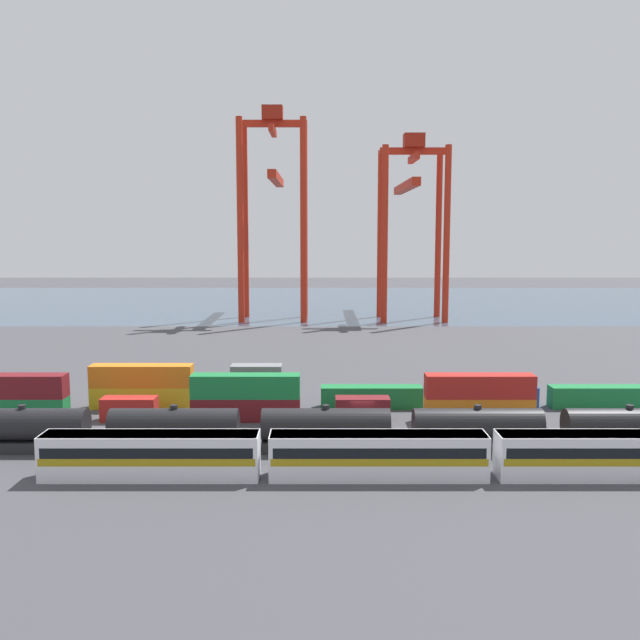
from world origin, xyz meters
TOP-DOWN VIEW (x-y plane):
  - ground_plane at (0.00, 40.00)m, footprint 420.00×420.00m
  - harbour_water at (0.00, 134.45)m, footprint 400.00×110.00m
  - passenger_train at (0.29, -18.07)m, footprint 57.36×3.14m
  - freight_tank_row at (-4.11, -10.63)m, footprint 70.36×3.07m
  - shipping_container_0 at (-39.04, 0.58)m, footprint 12.10×2.44m
  - shipping_container_1 at (-39.04, 0.58)m, footprint 12.10×2.44m
  - shipping_container_2 at (-26.00, 0.58)m, footprint 6.04×2.44m
  - shipping_container_3 at (-12.96, 0.58)m, footprint 12.10×2.44m
  - shipping_container_4 at (-12.96, 0.58)m, footprint 12.10×2.44m
  - shipping_container_5 at (0.08, 0.58)m, footprint 6.04×2.44m
  - shipping_container_6 at (13.13, 0.58)m, footprint 12.10×2.44m
  - shipping_container_7 at (13.13, 0.58)m, footprint 12.10×2.44m
  - shipping_container_8 at (-25.98, 6.28)m, footprint 12.10×2.44m
  - shipping_container_9 at (-25.98, 6.28)m, footprint 12.10×2.44m
  - shipping_container_10 at (-12.25, 6.28)m, footprint 6.04×2.44m
  - shipping_container_11 at (-12.25, 6.28)m, footprint 6.04×2.44m
  - shipping_container_12 at (1.49, 6.28)m, footprint 12.10×2.44m
  - shipping_container_13 at (15.23, 6.28)m, footprint 12.10×2.44m
  - shipping_container_14 at (28.97, 6.28)m, footprint 12.10×2.44m
  - gantry_crane_west at (-15.75, 94.68)m, footprint 16.13×35.36m
  - gantry_crane_central at (17.35, 95.76)m, footprint 15.90×40.78m

SIDE VIEW (x-z plane):
  - ground_plane at x=0.00m, z-range 0.00..0.00m
  - harbour_water at x=0.00m, z-range 0.00..0.01m
  - shipping_container_0 at x=-39.04m, z-range 0.00..2.60m
  - shipping_container_2 at x=-26.00m, z-range 0.00..2.60m
  - shipping_container_3 at x=-12.96m, z-range 0.00..2.60m
  - shipping_container_5 at x=0.08m, z-range 0.00..2.60m
  - shipping_container_6 at x=13.13m, z-range 0.00..2.60m
  - shipping_container_8 at x=-25.98m, z-range 0.00..2.60m
  - shipping_container_10 at x=-12.25m, z-range 0.00..2.60m
  - shipping_container_12 at x=1.49m, z-range 0.00..2.60m
  - shipping_container_13 at x=15.23m, z-range 0.00..2.60m
  - shipping_container_14 at x=28.97m, z-range 0.00..2.60m
  - passenger_train at x=0.29m, z-range 0.19..4.09m
  - freight_tank_row at x=-4.11m, z-range -0.10..4.43m
  - shipping_container_1 at x=-39.04m, z-range 2.60..5.20m
  - shipping_container_4 at x=-12.96m, z-range 2.60..5.20m
  - shipping_container_7 at x=13.13m, z-range 2.60..5.20m
  - shipping_container_9 at x=-25.98m, z-range 2.60..5.20m
  - shipping_container_11 at x=-12.25m, z-range 2.60..5.20m
  - gantry_crane_central at x=17.35m, z-range 5.16..48.98m
  - gantry_crane_west at x=-15.75m, z-range 4.65..54.77m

